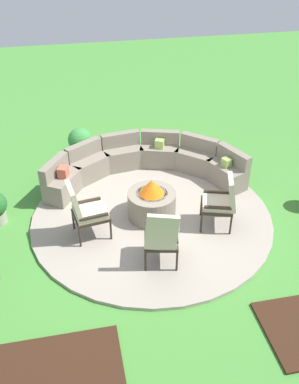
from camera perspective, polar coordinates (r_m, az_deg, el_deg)
ground_plane at (r=8.07m, az=0.29°, el=-3.43°), size 24.00×24.00×0.00m
patio_circle at (r=8.05m, az=0.29°, el=-3.26°), size 4.41×4.41×0.06m
mulch_bed_left at (r=5.98m, az=-13.82°, el=-22.52°), size 2.00×1.16×0.04m
fire_pit at (r=7.85m, az=0.29°, el=-1.30°), size 0.88×0.88×0.78m
curved_stone_bench at (r=9.01m, az=-0.84°, el=3.78°), size 4.04×1.85×0.75m
lounge_chair_front_left at (r=7.34m, az=-8.49°, el=-2.27°), size 0.70×0.62×1.07m
lounge_chair_front_right at (r=6.72m, az=1.56°, el=-5.80°), size 0.63×0.67×1.08m
lounge_chair_back_left at (r=7.61m, az=9.51°, el=-1.07°), size 0.71×0.67×1.00m
potted_plant_2 at (r=9.91m, az=-9.08°, el=6.49°), size 0.54×0.54×0.71m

